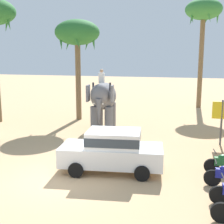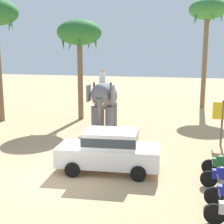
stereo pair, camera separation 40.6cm
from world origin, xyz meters
The scene contains 6 objects.
ground_plane centered at (0.00, 0.00, 0.00)m, with size 120.00×120.00×0.00m, color tan.
car_sedan_foreground centered at (1.61, 1.36, 0.93)m, with size 4.31×2.34×1.70m.
elephant_with_mahout centered at (-0.95, 8.02, 1.99)m, with size 2.18×4.00×3.88m.
palm_tree_near_hut centered at (4.87, 18.69, 8.37)m, with size 3.20×3.20×9.62m.
palm_tree_left_of_road centered at (-3.71, 10.61, 6.15)m, with size 3.20×3.20×7.23m.
signboard_yellow centered at (6.07, 6.58, 1.69)m, with size 1.00×0.10×2.40m.
Camera 2 is at (5.24, -9.61, 4.58)m, focal length 47.77 mm.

